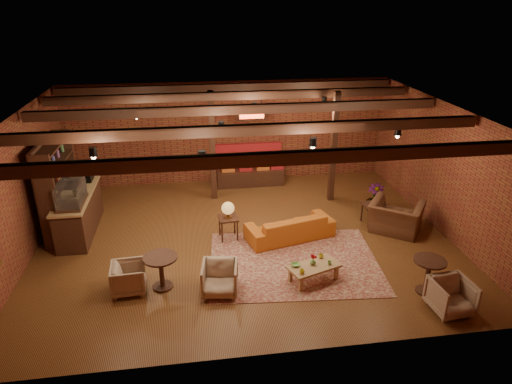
{
  "coord_description": "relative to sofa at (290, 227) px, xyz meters",
  "views": [
    {
      "loc": [
        -1.17,
        -9.89,
        5.62
      ],
      "look_at": [
        0.31,
        0.2,
        1.17
      ],
      "focal_mm": 32.0,
      "sensor_mm": 36.0,
      "label": 1
    }
  ],
  "objects": [
    {
      "name": "armchair_b",
      "position": [
        -1.88,
        -2.02,
        0.05
      ],
      "size": [
        0.8,
        0.76,
        0.73
      ],
      "primitive_type": "imported",
      "rotation": [
        0.0,
        0.0,
        -0.14
      ],
      "color": "beige",
      "rests_on": "floor"
    },
    {
      "name": "wall_left",
      "position": [
        -6.11,
        0.11,
        1.28
      ],
      "size": [
        0.02,
        8.0,
        3.2
      ],
      "primitive_type": "cube",
      "color": "maroon",
      "rests_on": "ground"
    },
    {
      "name": "post_left",
      "position": [
        -1.71,
        2.71,
        1.28
      ],
      "size": [
        0.16,
        0.16,
        3.2
      ],
      "primitive_type": "cube",
      "color": "black",
      "rests_on": "ground"
    },
    {
      "name": "rug",
      "position": [
        -0.14,
        -1.13,
        -0.31
      ],
      "size": [
        4.01,
        3.19,
        0.01
      ],
      "primitive_type": "cube",
      "rotation": [
        0.0,
        0.0,
        -0.08
      ],
      "color": "maroon",
      "rests_on": "floor"
    },
    {
      "name": "floor",
      "position": [
        -1.11,
        0.11,
        -0.32
      ],
      "size": [
        10.0,
        10.0,
        0.0
      ],
      "primitive_type": "plane",
      "color": "#3A190E",
      "rests_on": "ground"
    },
    {
      "name": "wall_right",
      "position": [
        3.89,
        0.11,
        1.28
      ],
      "size": [
        0.02,
        8.0,
        3.2
      ],
      "primitive_type": "cube",
      "color": "maroon",
      "rests_on": "ground"
    },
    {
      "name": "side_table_book",
      "position": [
        2.32,
        0.44,
        0.2
      ],
      "size": [
        0.56,
        0.56,
        0.59
      ],
      "rotation": [
        0.0,
        0.0,
        0.12
      ],
      "color": "black",
      "rests_on": "floor"
    },
    {
      "name": "wall_back",
      "position": [
        -1.11,
        4.11,
        1.28
      ],
      "size": [
        10.0,
        0.02,
        3.2
      ],
      "primitive_type": "cube",
      "color": "maroon",
      "rests_on": "ground"
    },
    {
      "name": "round_table_right",
      "position": [
        2.27,
        -2.61,
        0.19
      ],
      "size": [
        0.65,
        0.65,
        0.76
      ],
      "color": "black",
      "rests_on": "floor"
    },
    {
      "name": "plant_tall",
      "position": [
        2.65,
        1.13,
        0.91
      ],
      "size": [
        1.81,
        1.81,
        2.45
      ],
      "primitive_type": "imported",
      "rotation": [
        0.0,
        0.0,
        -0.41
      ],
      "color": "#4C7F4C",
      "rests_on": "floor"
    },
    {
      "name": "armchair_right",
      "position": [
        2.74,
        -0.04,
        0.22
      ],
      "size": [
        1.47,
        1.38,
        1.08
      ],
      "primitive_type": "imported",
      "rotation": [
        0.0,
        0.0,
        2.51
      ],
      "color": "brown",
      "rests_on": "floor"
    },
    {
      "name": "shelving_hutch",
      "position": [
        -5.61,
        1.21,
        0.88
      ],
      "size": [
        0.52,
        2.0,
        2.4
      ],
      "primitive_type": null,
      "color": "black",
      "rests_on": "ground"
    },
    {
      "name": "sofa",
      "position": [
        0.0,
        0.0,
        0.0
      ],
      "size": [
        2.3,
        1.36,
        0.63
      ],
      "primitive_type": "imported",
      "rotation": [
        0.0,
        0.0,
        3.39
      ],
      "color": "#B05518",
      "rests_on": "floor"
    },
    {
      "name": "post_right",
      "position": [
        1.69,
        2.11,
        1.28
      ],
      "size": [
        0.16,
        0.16,
        3.2
      ],
      "primitive_type": "cube",
      "color": "black",
      "rests_on": "ground"
    },
    {
      "name": "round_table_left",
      "position": [
        -3.06,
        -1.67,
        0.18
      ],
      "size": [
        0.7,
        0.7,
        0.73
      ],
      "color": "black",
      "rests_on": "floor"
    },
    {
      "name": "side_table_lamp",
      "position": [
        -1.51,
        0.2,
        0.44
      ],
      "size": [
        0.51,
        0.51,
        0.99
      ],
      "rotation": [
        0.0,
        0.0,
        0.09
      ],
      "color": "black",
      "rests_on": "floor"
    },
    {
      "name": "ceiling_beams",
      "position": [
        -1.11,
        0.11,
        2.76
      ],
      "size": [
        9.8,
        6.4,
        0.22
      ],
      "primitive_type": null,
      "color": "black",
      "rests_on": "ceiling"
    },
    {
      "name": "ceiling_spotlights",
      "position": [
        -1.11,
        0.11,
        2.54
      ],
      "size": [
        6.4,
        4.4,
        0.28
      ],
      "primitive_type": null,
      "color": "black",
      "rests_on": "ceiling"
    },
    {
      "name": "ceiling_pipe",
      "position": [
        -1.11,
        1.71,
        2.53
      ],
      "size": [
        9.6,
        0.12,
        0.12
      ],
      "primitive_type": "cylinder",
      "rotation": [
        0.0,
        1.57,
        0.0
      ],
      "color": "black",
      "rests_on": "ceiling"
    },
    {
      "name": "plant_counter",
      "position": [
        -5.11,
        1.31,
        0.9
      ],
      "size": [
        0.35,
        0.39,
        0.3
      ],
      "primitive_type": "imported",
      "color": "#337F33",
      "rests_on": "service_counter"
    },
    {
      "name": "wall_front",
      "position": [
        -1.11,
        -3.89,
        1.28
      ],
      "size": [
        10.0,
        0.02,
        3.2
      ],
      "primitive_type": "cube",
      "color": "maroon",
      "rests_on": "ground"
    },
    {
      "name": "coffee_table",
      "position": [
        0.1,
        -1.88,
        0.02
      ],
      "size": [
        1.21,
        0.88,
        0.62
      ],
      "rotation": [
        0.0,
        0.0,
        0.35
      ],
      "color": "olive",
      "rests_on": "floor"
    },
    {
      "name": "service_sign",
      "position": [
        -0.51,
        3.21,
        2.03
      ],
      "size": [
        0.86,
        0.06,
        0.3
      ],
      "primitive_type": "cube",
      "color": "#FF3F19",
      "rests_on": "ceiling"
    },
    {
      "name": "banquette",
      "position": [
        -0.51,
        3.66,
        0.18
      ],
      "size": [
        2.1,
        0.7,
        1.0
      ],
      "primitive_type": null,
      "color": "#A71B21",
      "rests_on": "ground"
    },
    {
      "name": "armchair_far",
      "position": [
        2.43,
        -3.25,
        0.06
      ],
      "size": [
        0.77,
        0.73,
        0.74
      ],
      "primitive_type": "imported",
      "rotation": [
        0.0,
        0.0,
        0.08
      ],
      "color": "beige",
      "rests_on": "floor"
    },
    {
      "name": "ceiling",
      "position": [
        -1.11,
        0.11,
        2.88
      ],
      "size": [
        10.0,
        8.0,
        0.02
      ],
      "primitive_type": "cube",
      "color": "black",
      "rests_on": "wall_back"
    },
    {
      "name": "armchair_a",
      "position": [
        -3.72,
        -1.69,
        0.03
      ],
      "size": [
        0.67,
        0.71,
        0.69
      ],
      "primitive_type": "imported",
      "rotation": [
        0.0,
        0.0,
        1.64
      ],
      "color": "beige",
      "rests_on": "floor"
    },
    {
      "name": "service_counter",
      "position": [
        -5.21,
        1.11,
        0.48
      ],
      "size": [
        0.8,
        2.5,
        1.6
      ],
      "primitive_type": null,
      "color": "black",
      "rests_on": "ground"
    }
  ]
}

